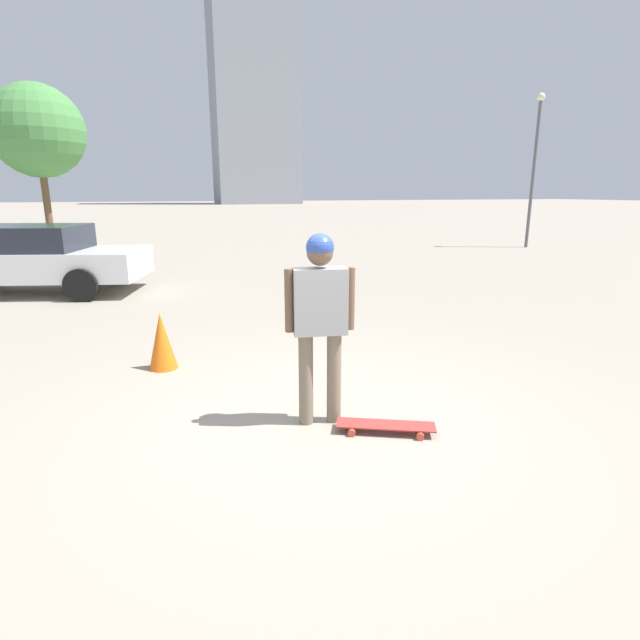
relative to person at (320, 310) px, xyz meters
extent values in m
plane|color=gray|center=(0.00, 0.00, -1.07)|extent=(220.00, 220.00, 0.00)
cylinder|color=#7A6B56|center=(0.02, 0.13, -0.64)|extent=(0.13, 0.13, 0.85)
cylinder|color=#7A6B56|center=(-0.02, -0.13, -0.64)|extent=(0.13, 0.13, 0.85)
cube|color=#999999|center=(0.00, 0.00, 0.08)|extent=(0.28, 0.50, 0.58)
cylinder|color=brown|center=(0.05, 0.27, 0.09)|extent=(0.08, 0.08, 0.56)
cylinder|color=brown|center=(-0.05, -0.27, 0.09)|extent=(0.08, 0.08, 0.56)
sphere|color=brown|center=(0.00, 0.00, 0.51)|extent=(0.23, 0.23, 0.23)
sphere|color=#2D4799|center=(0.00, 0.00, 0.55)|extent=(0.24, 0.24, 0.24)
cube|color=#A5332D|center=(-0.40, -0.48, -0.99)|extent=(0.56, 0.87, 0.01)
cylinder|color=#D14C33|center=(-0.37, -0.16, -1.03)|extent=(0.06, 0.07, 0.07)
cylinder|color=#D14C33|center=(-0.16, -0.26, -1.03)|extent=(0.06, 0.07, 0.07)
cylinder|color=#D14C33|center=(-0.63, -0.69, -1.03)|extent=(0.06, 0.07, 0.07)
cylinder|color=#D14C33|center=(-0.42, -0.79, -1.03)|extent=(0.06, 0.07, 0.07)
cube|color=silver|center=(7.76, 3.78, -0.45)|extent=(3.10, 5.09, 0.58)
cube|color=#1E232D|center=(7.73, 3.67, 0.08)|extent=(2.20, 2.52, 0.50)
cylinder|color=black|center=(6.46, 2.62, -0.74)|extent=(0.37, 0.67, 0.64)
cylinder|color=black|center=(8.24, 2.11, -0.74)|extent=(0.37, 0.67, 0.64)
cube|color=gray|center=(83.78, -17.86, 18.55)|extent=(8.40, 13.85, 39.22)
cylinder|color=brown|center=(31.06, 6.83, 0.76)|extent=(0.42, 0.42, 3.66)
sphere|color=#478442|center=(31.06, 6.83, 4.47)|extent=(5.38, 5.38, 5.38)
cone|color=orange|center=(1.99, 1.31, -0.72)|extent=(0.34, 0.34, 0.69)
cylinder|color=#59595E|center=(11.52, -12.42, 1.55)|extent=(0.12, 0.12, 5.23)
sphere|color=beige|center=(11.52, -12.42, 4.28)|extent=(0.28, 0.28, 0.28)
camera|label=1|loc=(-4.01, 1.41, 1.01)|focal=28.00mm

